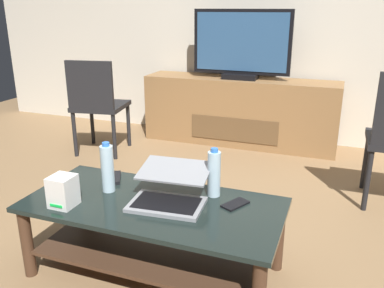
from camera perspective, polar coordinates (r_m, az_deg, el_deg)
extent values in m
plane|color=olive|center=(2.48, -1.14, -13.27)|extent=(7.68, 7.68, 0.00)
cube|color=black|center=(2.04, -5.48, -8.48)|extent=(1.27, 0.59, 0.02)
cube|color=#472D1E|center=(2.17, -5.27, -14.27)|extent=(1.12, 0.52, 0.02)
cylinder|color=#472D1E|center=(2.27, -22.08, -12.67)|extent=(0.06, 0.06, 0.37)
cylinder|color=#472D1E|center=(2.60, -14.78, -7.70)|extent=(0.06, 0.06, 0.37)
cylinder|color=#472D1E|center=(2.20, 11.98, -12.61)|extent=(0.06, 0.06, 0.37)
cube|color=olive|center=(4.08, 6.67, 4.56)|extent=(1.89, 0.40, 0.65)
cube|color=brown|center=(3.92, 5.86, 2.03)|extent=(0.85, 0.01, 0.23)
cube|color=black|center=(3.99, 6.79, 9.40)|extent=(0.33, 0.20, 0.05)
cube|color=black|center=(3.95, 6.97, 13.98)|extent=(0.93, 0.04, 0.59)
cube|color=#2D517A|center=(3.93, 6.88, 13.96)|extent=(0.86, 0.01, 0.53)
cylinder|color=black|center=(3.31, 23.09, -2.25)|extent=(0.04, 0.04, 0.43)
cylinder|color=black|center=(2.96, 23.33, -4.74)|extent=(0.04, 0.04, 0.43)
cube|color=black|center=(3.88, -12.63, 5.21)|extent=(0.51, 0.51, 0.04)
cube|color=black|center=(3.66, -14.11, 7.81)|extent=(0.42, 0.10, 0.44)
cylinder|color=black|center=(4.04, -8.87, 2.60)|extent=(0.04, 0.04, 0.42)
cylinder|color=black|center=(4.18, -13.79, 2.84)|extent=(0.04, 0.04, 0.42)
cylinder|color=black|center=(3.70, -10.83, 0.99)|extent=(0.04, 0.04, 0.42)
cylinder|color=black|center=(3.86, -16.09, 1.30)|extent=(0.04, 0.04, 0.42)
cube|color=gray|center=(2.00, -3.57, -8.44)|extent=(0.37, 0.26, 0.02)
cube|color=black|center=(1.99, -3.57, -8.19)|extent=(0.33, 0.21, 0.00)
cube|color=gray|center=(2.06, -2.41, -3.70)|extent=(0.37, 0.26, 0.05)
cube|color=silver|center=(2.06, -2.44, -3.76)|extent=(0.34, 0.23, 0.04)
cube|color=white|center=(2.06, -17.60, -6.30)|extent=(0.11, 0.12, 0.15)
cube|color=#19D84C|center=(2.04, -18.49, -8.21)|extent=(0.07, 0.00, 0.01)
cylinder|color=silver|center=(2.06, 3.10, -4.22)|extent=(0.07, 0.07, 0.23)
cylinder|color=blue|center=(2.01, 3.16, -0.88)|extent=(0.04, 0.04, 0.02)
cylinder|color=silver|center=(2.15, -11.74, -3.41)|extent=(0.07, 0.07, 0.25)
cylinder|color=blue|center=(2.10, -11.97, -0.04)|extent=(0.04, 0.04, 0.02)
cube|color=black|center=(2.02, 6.07, -8.37)|extent=(0.13, 0.16, 0.01)
cube|color=black|center=(2.32, -10.53, -4.65)|extent=(0.11, 0.16, 0.02)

